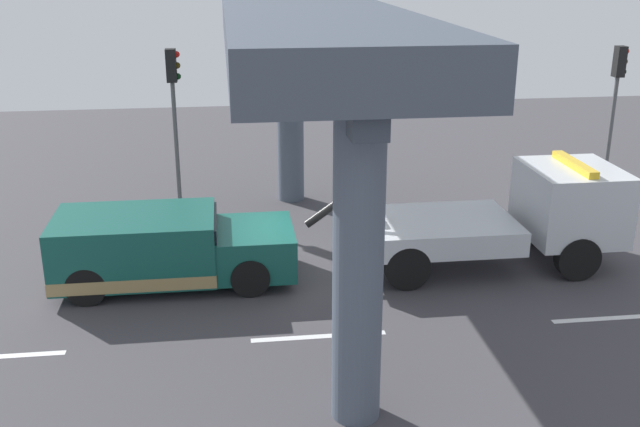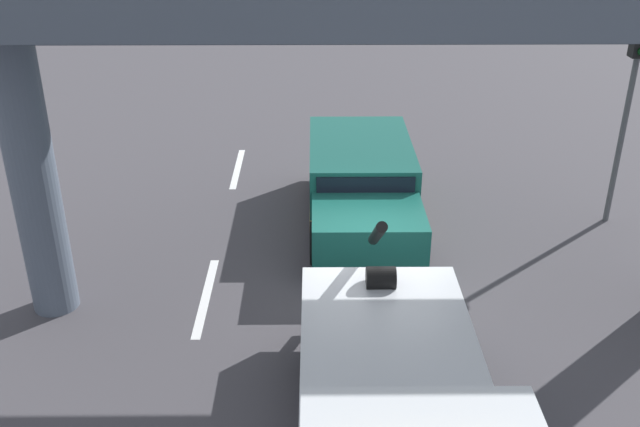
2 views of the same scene
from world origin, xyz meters
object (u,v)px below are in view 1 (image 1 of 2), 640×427
towed_van_green (163,249)px  traffic_light_near (174,94)px  traffic_light_far (617,86)px  tow_truck_white (511,215)px

towed_van_green → traffic_light_near: 5.89m
towed_van_green → traffic_light_far: size_ratio=1.19×
traffic_light_far → tow_truck_white: bearing=-133.9°
traffic_light_near → traffic_light_far: size_ratio=1.03×
towed_van_green → traffic_light_far: bearing=22.2°
traffic_light_near → traffic_light_far: traffic_light_near is taller
towed_van_green → traffic_light_near: (0.10, 5.35, 2.48)m
tow_truck_white → traffic_light_far: traffic_light_far is taller
tow_truck_white → towed_van_green: 7.97m
tow_truck_white → traffic_light_far: bearing=46.1°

